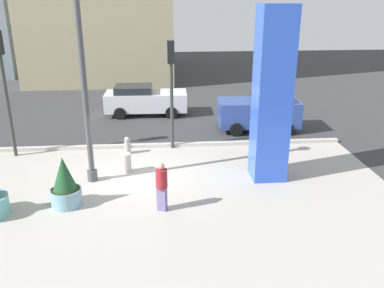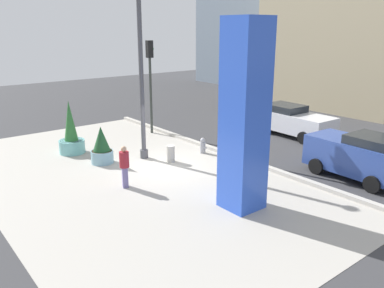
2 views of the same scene
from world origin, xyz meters
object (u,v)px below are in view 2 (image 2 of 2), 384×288
(art_pillar_blue, at_px, (244,118))
(pedestrian_crossing, at_px, (124,165))
(concrete_bollard, at_px, (171,154))
(lamp_post, at_px, (141,81))
(traffic_light_corner, at_px, (150,72))
(car_far_lane, at_px, (293,120))
(potted_plant_near_left, at_px, (102,147))
(potted_plant_mid_plaza, at_px, (71,135))
(car_passing_lane, at_px, (359,155))
(fire_hydrant, at_px, (203,146))
(traffic_light_far_side, at_px, (242,92))

(art_pillar_blue, distance_m, pedestrian_crossing, 4.94)
(art_pillar_blue, bearing_deg, concrete_bollard, 171.06)
(lamp_post, relative_size, traffic_light_corner, 1.43)
(traffic_light_corner, xyz_separation_m, car_far_lane, (5.22, 5.79, -2.55))
(potted_plant_near_left, height_order, potted_plant_mid_plaza, potted_plant_mid_plaza)
(traffic_light_corner, bearing_deg, car_passing_lane, 13.18)
(fire_hydrant, bearing_deg, potted_plant_mid_plaza, -128.70)
(potted_plant_mid_plaza, distance_m, traffic_light_corner, 5.62)
(art_pillar_blue, xyz_separation_m, concrete_bollard, (-5.17, 0.81, -2.66))
(lamp_post, relative_size, car_passing_lane, 1.84)
(potted_plant_near_left, xyz_separation_m, potted_plant_mid_plaza, (-2.22, -0.46, 0.16))
(lamp_post, height_order, traffic_light_far_side, lamp_post)
(fire_hydrant, bearing_deg, potted_plant_near_left, -110.67)
(traffic_light_far_side, bearing_deg, fire_hydrant, -164.28)
(fire_hydrant, height_order, traffic_light_corner, traffic_light_corner)
(car_far_lane, bearing_deg, concrete_bollard, -93.58)
(lamp_post, bearing_deg, pedestrian_crossing, -43.56)
(potted_plant_mid_plaza, distance_m, car_far_lane, 11.64)
(potted_plant_near_left, bearing_deg, car_passing_lane, 41.81)
(traffic_light_far_side, xyz_separation_m, car_far_lane, (-1.33, 5.40, -2.25))
(art_pillar_blue, height_order, traffic_light_corner, art_pillar_blue)
(art_pillar_blue, xyz_separation_m, pedestrian_crossing, (-3.87, -2.19, -2.15))
(car_passing_lane, bearing_deg, fire_hydrant, -156.64)
(traffic_light_corner, bearing_deg, concrete_bollard, -23.63)
(art_pillar_blue, bearing_deg, lamp_post, 178.49)
(potted_plant_mid_plaza, bearing_deg, potted_plant_near_left, 11.78)
(potted_plant_near_left, xyz_separation_m, car_far_lane, (2.22, 10.30, 0.11))
(potted_plant_near_left, xyz_separation_m, concrete_bollard, (1.73, 2.44, -0.35))
(fire_hydrant, bearing_deg, traffic_light_corner, 178.17)
(potted_plant_mid_plaza, relative_size, traffic_light_far_side, 0.55)
(lamp_post, height_order, car_far_lane, lamp_post)
(potted_plant_mid_plaza, height_order, traffic_light_far_side, traffic_light_far_side)
(potted_plant_mid_plaza, bearing_deg, car_passing_lane, 36.64)
(potted_plant_near_left, height_order, car_far_lane, potted_plant_near_left)
(concrete_bollard, distance_m, car_passing_lane, 7.72)
(concrete_bollard, xyz_separation_m, traffic_light_corner, (-4.73, 2.07, 3.01))
(potted_plant_mid_plaza, xyz_separation_m, car_far_lane, (4.44, 10.76, -0.05))
(lamp_post, xyz_separation_m, art_pillar_blue, (6.35, -0.17, -0.49))
(lamp_post, height_order, traffic_light_corner, lamp_post)
(traffic_light_far_side, bearing_deg, car_passing_lane, 26.45)
(traffic_light_corner, relative_size, car_passing_lane, 1.29)
(fire_hydrant, bearing_deg, concrete_bollard, -87.45)
(lamp_post, bearing_deg, concrete_bollard, 28.61)
(lamp_post, distance_m, traffic_light_corner, 4.47)
(car_passing_lane, xyz_separation_m, pedestrian_crossing, (-4.87, -7.62, -0.05))
(potted_plant_near_left, xyz_separation_m, traffic_light_far_side, (3.55, 4.90, 2.36))
(fire_hydrant, distance_m, traffic_light_corner, 5.54)
(art_pillar_blue, relative_size, car_far_lane, 1.35)
(pedestrian_crossing, bearing_deg, concrete_bollard, 113.36)
(traffic_light_far_side, bearing_deg, pedestrian_crossing, -95.43)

